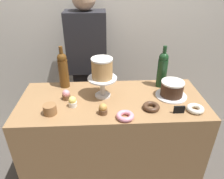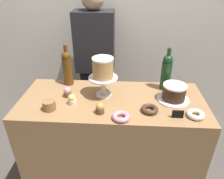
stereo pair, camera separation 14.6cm
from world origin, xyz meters
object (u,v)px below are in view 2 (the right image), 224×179
donut_pink (121,117)px  cupcake_lemon (72,99)px  cupcake_caramel (100,108)px  cookie_stack (49,105)px  donut_chocolate (150,109)px  price_sign_chalkboard (178,114)px  cake_stand_pedestal (103,83)px  wine_bottle_green (166,72)px  barista_figure (96,70)px  chocolate_round_cake (174,92)px  wine_bottle_amber (67,67)px  donut_sugar (196,114)px  white_layer_cake (103,68)px  cupcake_strawberry (68,92)px

donut_pink → cupcake_lemon: bearing=156.1°
cupcake_caramel → cupcake_lemon: bearing=154.7°
cookie_stack → donut_chocolate: bearing=1.7°
cupcake_caramel → price_sign_chalkboard: cupcake_caramel is taller
cupcake_lemon → price_sign_chalkboard: cupcake_lemon is taller
cake_stand_pedestal → wine_bottle_green: (0.46, 0.13, 0.04)m
cupcake_lemon → cookie_stack: size_ratio=0.88×
wine_bottle_green → barista_figure: 0.77m
price_sign_chalkboard → chocolate_round_cake: bearing=86.9°
wine_bottle_amber → price_sign_chalkboard: wine_bottle_amber is taller
cupcake_caramel → donut_pink: size_ratio=0.66×
donut_sugar → donut_pink: bearing=-173.5°
donut_sugar → barista_figure: barista_figure is taller
cupcake_caramel → wine_bottle_green: bearing=37.3°
donut_chocolate → cake_stand_pedestal: bearing=150.4°
donut_sugar → donut_pink: (-0.46, -0.05, 0.00)m
white_layer_cake → cookie_stack: bearing=-149.2°
cake_stand_pedestal → cupcake_lemon: 0.25m
donut_pink → cookie_stack: cookie_stack is taller
donut_sugar → cupcake_strawberry: bearing=167.6°
wine_bottle_amber → wine_bottle_green: size_ratio=1.00×
chocolate_round_cake → donut_pink: size_ratio=1.44×
wine_bottle_amber → donut_sugar: bearing=-23.2°
wine_bottle_green → donut_chocolate: bearing=-114.3°
white_layer_cake → cupcake_lemon: size_ratio=1.98×
cookie_stack → barista_figure: 0.81m
wine_bottle_amber → donut_pink: (0.43, -0.44, -0.13)m
wine_bottle_green → cookie_stack: size_ratio=3.87×
wine_bottle_green → donut_sugar: wine_bottle_green is taller
donut_pink → barista_figure: 0.89m
donut_chocolate → barista_figure: bearing=121.0°
cake_stand_pedestal → donut_sugar: cake_stand_pedestal is taller
wine_bottle_green → price_sign_chalkboard: bearing=-86.0°
cake_stand_pedestal → wine_bottle_amber: size_ratio=0.63×
chocolate_round_cake → barista_figure: 0.88m
donut_pink → price_sign_chalkboard: price_sign_chalkboard is taller
cupcake_strawberry → donut_sugar: cupcake_strawberry is taller
wine_bottle_amber → cupcake_caramel: wine_bottle_amber is taller
white_layer_cake → barista_figure: bearing=103.3°
donut_pink → price_sign_chalkboard: size_ratio=1.60×
wine_bottle_green → donut_chocolate: size_ratio=2.91×
chocolate_round_cake → cupcake_strawberry: 0.76m
white_layer_cake → donut_sugar: 0.67m
wine_bottle_amber → cookie_stack: (-0.04, -0.36, -0.11)m
price_sign_chalkboard → donut_chocolate: bearing=161.5°
cupcake_strawberry → cake_stand_pedestal: bearing=6.8°
cupcake_lemon → donut_sugar: 0.81m
cake_stand_pedestal → barista_figure: barista_figure is taller
donut_sugar → cupcake_lemon: bearing=173.2°
cupcake_strawberry → cookie_stack: (-0.08, -0.17, -0.00)m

